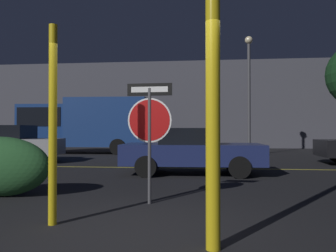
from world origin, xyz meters
The scene contains 11 objects.
ground_plane centered at (0.00, 0.00, 0.00)m, with size 260.00×260.00×0.00m, color black.
road_center_stripe centered at (0.00, 7.11, 0.00)m, with size 36.89×0.12×0.01m, color gold.
stop_sign centered at (-0.05, 1.68, 1.48)m, with size 0.81×0.06×2.13m.
yellow_pole_left centered at (-1.18, 0.27, 1.38)m, with size 0.11×0.11×2.77m, color yellow.
yellow_pole_right centered at (1.00, -0.44, 1.72)m, with size 0.16×0.16×3.44m, color yellow.
hedge_bush_1 centered at (-3.09, 2.02, 0.59)m, with size 2.05×0.84×1.17m, color #285B2D.
passing_car_1 centered at (-7.07, 8.48, 0.74)m, with size 4.55×2.01×1.49m.
passing_car_2 centered at (0.56, 5.70, 0.69)m, with size 4.23×2.03×1.36m.
delivery_truck centered at (-5.74, 13.67, 1.68)m, with size 7.08×2.70×3.04m.
street_lamp centered at (3.27, 12.99, 3.76)m, with size 0.40×0.40×6.11m.
building_backdrop centered at (-1.03, 21.44, 3.17)m, with size 32.22×3.47×6.35m, color #4C4C56.
Camera 1 is at (0.88, -4.06, 1.31)m, focal length 35.00 mm.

